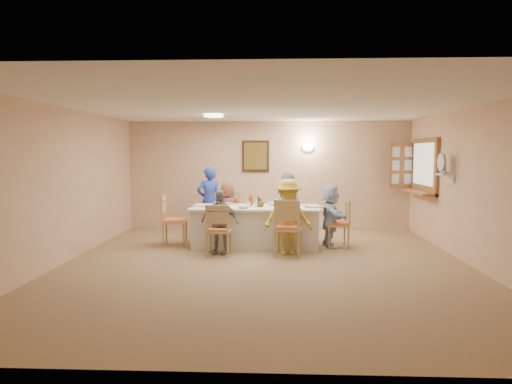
{
  "coord_description": "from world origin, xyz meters",
  "views": [
    {
      "loc": [
        0.16,
        -7.06,
        1.79
      ],
      "look_at": [
        -0.2,
        1.4,
        1.05
      ],
      "focal_mm": 32.0,
      "sensor_mm": 36.0,
      "label": 1
    }
  ],
  "objects_px": {
    "diner_back_left": "(228,211)",
    "diner_front_right": "(288,217)",
    "chair_left_end": "(175,220)",
    "desk_fan": "(444,166)",
    "serving_hatch": "(425,166)",
    "caregiver": "(209,201)",
    "diner_front_left": "(220,222)",
    "condiment_ketchup": "(250,200)",
    "chair_front_right": "(288,227)",
    "chair_right_end": "(337,223)",
    "chair_back_right": "(286,217)",
    "chair_front_left": "(219,229)",
    "diner_back_right": "(286,206)",
    "dining_table": "(255,226)",
    "diner_right_end": "(330,216)",
    "chair_back_left": "(228,215)"
  },
  "relations": [
    {
      "from": "condiment_ketchup",
      "to": "diner_back_right",
      "type": "bearing_deg",
      "value": 41.7
    },
    {
      "from": "diner_back_left",
      "to": "caregiver",
      "type": "distance_m",
      "value": 0.67
    },
    {
      "from": "chair_right_end",
      "to": "diner_right_end",
      "type": "height_order",
      "value": "diner_right_end"
    },
    {
      "from": "chair_left_end",
      "to": "desk_fan",
      "type": "bearing_deg",
      "value": -99.6
    },
    {
      "from": "chair_front_left",
      "to": "diner_back_right",
      "type": "height_order",
      "value": "diner_back_right"
    },
    {
      "from": "chair_front_left",
      "to": "chair_front_right",
      "type": "xyz_separation_m",
      "value": [
        1.2,
        0.0,
        0.05
      ]
    },
    {
      "from": "diner_back_left",
      "to": "diner_back_right",
      "type": "xyz_separation_m",
      "value": [
        1.2,
        0.0,
        0.09
      ]
    },
    {
      "from": "caregiver",
      "to": "chair_back_left",
      "type": "bearing_deg",
      "value": 118.59
    },
    {
      "from": "serving_hatch",
      "to": "diner_front_right",
      "type": "distance_m",
      "value": 3.33
    },
    {
      "from": "chair_back_left",
      "to": "serving_hatch",
      "type": "bearing_deg",
      "value": 11.3
    },
    {
      "from": "diner_back_right",
      "to": "chair_back_right",
      "type": "bearing_deg",
      "value": -79.6
    },
    {
      "from": "diner_back_left",
      "to": "diner_front_right",
      "type": "xyz_separation_m",
      "value": [
        1.2,
        -1.36,
        0.07
      ]
    },
    {
      "from": "diner_back_right",
      "to": "diner_front_left",
      "type": "bearing_deg",
      "value": 58.98
    },
    {
      "from": "dining_table",
      "to": "chair_front_left",
      "type": "distance_m",
      "value": 1.0
    },
    {
      "from": "desk_fan",
      "to": "serving_hatch",
      "type": "bearing_deg",
      "value": 85.34
    },
    {
      "from": "desk_fan",
      "to": "chair_right_end",
      "type": "height_order",
      "value": "desk_fan"
    },
    {
      "from": "desk_fan",
      "to": "diner_front_left",
      "type": "height_order",
      "value": "desk_fan"
    },
    {
      "from": "chair_front_right",
      "to": "chair_left_end",
      "type": "bearing_deg",
      "value": -12.59
    },
    {
      "from": "chair_back_right",
      "to": "chair_right_end",
      "type": "xyz_separation_m",
      "value": [
        0.95,
        -0.8,
        0.0
      ]
    },
    {
      "from": "chair_right_end",
      "to": "dining_table",
      "type": "bearing_deg",
      "value": -93.11
    },
    {
      "from": "chair_back_left",
      "to": "chair_right_end",
      "type": "relative_size",
      "value": 1.07
    },
    {
      "from": "desk_fan",
      "to": "chair_front_right",
      "type": "xyz_separation_m",
      "value": [
        -2.72,
        -0.33,
        -1.05
      ]
    },
    {
      "from": "diner_back_right",
      "to": "caregiver",
      "type": "bearing_deg",
      "value": -5.5
    },
    {
      "from": "diner_back_left",
      "to": "chair_left_end",
      "type": "bearing_deg",
      "value": 41.0
    },
    {
      "from": "chair_back_right",
      "to": "diner_front_left",
      "type": "xyz_separation_m",
      "value": [
        -1.2,
        -1.48,
        0.12
      ]
    },
    {
      "from": "chair_front_left",
      "to": "diner_front_right",
      "type": "bearing_deg",
      "value": -173.24
    },
    {
      "from": "chair_back_right",
      "to": "chair_front_left",
      "type": "relative_size",
      "value": 0.99
    },
    {
      "from": "dining_table",
      "to": "chair_back_left",
      "type": "relative_size",
      "value": 2.49
    },
    {
      "from": "diner_back_right",
      "to": "caregiver",
      "type": "distance_m",
      "value": 1.72
    },
    {
      "from": "chair_back_left",
      "to": "chair_front_left",
      "type": "xyz_separation_m",
      "value": [
        0.0,
        -1.6,
        -0.03
      ]
    },
    {
      "from": "chair_left_end",
      "to": "serving_hatch",
      "type": "bearing_deg",
      "value": -84.06
    },
    {
      "from": "diner_back_left",
      "to": "diner_right_end",
      "type": "relative_size",
      "value": 1.0
    },
    {
      "from": "diner_front_right",
      "to": "diner_front_left",
      "type": "bearing_deg",
      "value": 169.81
    },
    {
      "from": "dining_table",
      "to": "chair_right_end",
      "type": "bearing_deg",
      "value": 0.0
    },
    {
      "from": "dining_table",
      "to": "chair_right_end",
      "type": "xyz_separation_m",
      "value": [
        1.55,
        0.0,
        0.07
      ]
    },
    {
      "from": "serving_hatch",
      "to": "condiment_ketchup",
      "type": "bearing_deg",
      "value": -166.94
    },
    {
      "from": "serving_hatch",
      "to": "chair_left_end",
      "type": "height_order",
      "value": "serving_hatch"
    },
    {
      "from": "chair_right_end",
      "to": "diner_back_right",
      "type": "height_order",
      "value": "diner_back_right"
    },
    {
      "from": "diner_back_left",
      "to": "caregiver",
      "type": "relative_size",
      "value": 0.8
    },
    {
      "from": "serving_hatch",
      "to": "caregiver",
      "type": "distance_m",
      "value": 4.55
    },
    {
      "from": "chair_front_right",
      "to": "diner_right_end",
      "type": "relative_size",
      "value": 0.85
    },
    {
      "from": "chair_front_right",
      "to": "condiment_ketchup",
      "type": "relative_size",
      "value": 4.13
    },
    {
      "from": "diner_front_left",
      "to": "diner_right_end",
      "type": "relative_size",
      "value": 0.96
    },
    {
      "from": "diner_right_end",
      "to": "condiment_ketchup",
      "type": "xyz_separation_m",
      "value": [
        -1.52,
        0.06,
        0.29
      ]
    },
    {
      "from": "caregiver",
      "to": "chair_back_right",
      "type": "bearing_deg",
      "value": 144.49
    },
    {
      "from": "chair_front_left",
      "to": "diner_back_right",
      "type": "relative_size",
      "value": 0.66
    },
    {
      "from": "serving_hatch",
      "to": "diner_front_right",
      "type": "xyz_separation_m",
      "value": [
        -2.83,
        -1.56,
        -0.83
      ]
    },
    {
      "from": "chair_front_right",
      "to": "diner_back_left",
      "type": "height_order",
      "value": "diner_back_left"
    },
    {
      "from": "diner_front_left",
      "to": "condiment_ketchup",
      "type": "xyz_separation_m",
      "value": [
        0.5,
        0.74,
        0.31
      ]
    },
    {
      "from": "dining_table",
      "to": "chair_front_left",
      "type": "bearing_deg",
      "value": -126.87
    }
  ]
}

